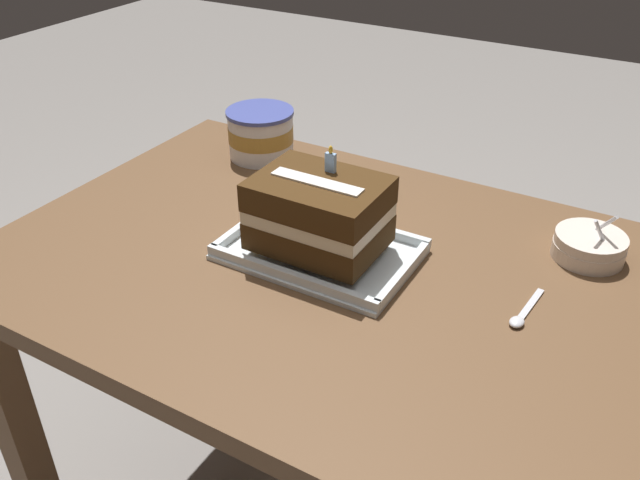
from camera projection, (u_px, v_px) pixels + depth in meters
name	position (u px, v px, depth m)	size (l,w,h in m)	color
dining_table	(319.00, 310.00, 1.16)	(1.07, 0.76, 0.74)	brown
foil_tray	(321.00, 251.00, 1.10)	(0.31, 0.20, 0.02)	silver
birthday_cake	(321.00, 212.00, 1.06)	(0.20, 0.15, 0.16)	#422A12
bowl_stack	(589.00, 246.00, 1.09)	(0.12, 0.12, 0.09)	silver
ice_cream_tub	(261.00, 133.00, 1.41)	(0.14, 0.14, 0.10)	white
serving_spoon_near_tray	(521.00, 316.00, 0.96)	(0.03, 0.11, 0.01)	silver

